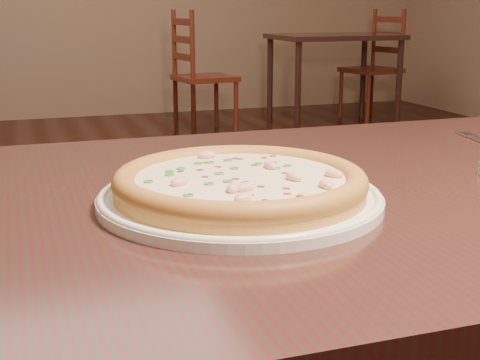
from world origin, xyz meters
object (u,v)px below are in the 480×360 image
object	(u,v)px
chair_d	(376,69)
chair_c	(199,77)
pizza	(240,182)
plate	(240,197)
bg_table_right	(334,46)
hero_table	(312,256)

from	to	relation	value
chair_d	chair_c	bearing A→B (deg)	-173.25
pizza	plate	bearing A→B (deg)	111.49
bg_table_right	chair_c	xyz separation A→B (m)	(-1.17, -0.03, -0.22)
hero_table	plate	world-z (taller)	plate
hero_table	chair_d	world-z (taller)	chair_d
chair_c	plate	bearing A→B (deg)	-104.51
hero_table	bg_table_right	bearing A→B (deg)	63.21
bg_table_right	chair_d	distance (m)	0.57
hero_table	plate	bearing A→B (deg)	-157.38
pizza	chair_c	distance (m)	4.48
bg_table_right	chair_d	world-z (taller)	chair_d
plate	chair_c	size ratio (longest dim) A/B	0.36
hero_table	pizza	world-z (taller)	pizza
plate	chair_c	bearing A→B (deg)	75.49
plate	bg_table_right	bearing A→B (deg)	62.23
bg_table_right	plate	bearing A→B (deg)	-117.77
bg_table_right	pizza	bearing A→B (deg)	-117.77
plate	bg_table_right	world-z (taller)	plate
plate	pizza	world-z (taller)	pizza
chair_c	pizza	bearing A→B (deg)	-104.51
chair_c	hero_table	bearing A→B (deg)	-103.16
plate	chair_c	world-z (taller)	chair_c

